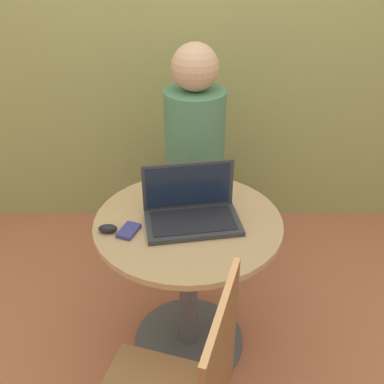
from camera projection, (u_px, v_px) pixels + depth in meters
name	position (u px, v px, depth m)	size (l,w,h in m)	color
ground_plane	(190.00, 340.00, 2.15)	(12.00, 12.00, 0.00)	#B26042
back_wall	(191.00, 12.00, 2.43)	(7.00, 0.05, 2.60)	#939956
round_table	(190.00, 264.00, 1.90)	(0.75, 0.75, 0.70)	#4C4C51
laptop	(193.00, 210.00, 1.76)	(0.40, 0.27, 0.22)	#2D2D33
cell_phone	(130.00, 231.00, 1.71)	(0.09, 0.11, 0.02)	navy
computer_mouse	(109.00, 228.00, 1.71)	(0.07, 0.04, 0.03)	black
person_seated	(196.00, 174.00, 2.45)	(0.31, 0.48, 1.25)	#4C4742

